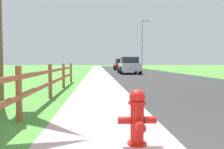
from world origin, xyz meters
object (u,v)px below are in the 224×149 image
(parked_car_red, at_px, (121,64))
(street_lamp, at_px, (143,41))
(fire_hydrant, at_px, (137,117))
(parked_suv_silver, at_px, (129,65))

(parked_car_red, relative_size, street_lamp, 0.62)
(fire_hydrant, distance_m, parked_car_red, 28.36)
(parked_suv_silver, distance_m, street_lamp, 12.45)
(street_lamp, bearing_deg, parked_car_red, -155.88)
(street_lamp, bearing_deg, fire_hydrant, -101.90)
(fire_hydrant, height_order, street_lamp, street_lamp)
(fire_hydrant, relative_size, parked_car_red, 0.16)
(parked_suv_silver, xyz_separation_m, street_lamp, (3.69, 11.38, 3.46))
(fire_hydrant, distance_m, parked_suv_silver, 18.51)
(fire_hydrant, xyz_separation_m, parked_suv_silver, (2.56, 18.32, 0.43))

